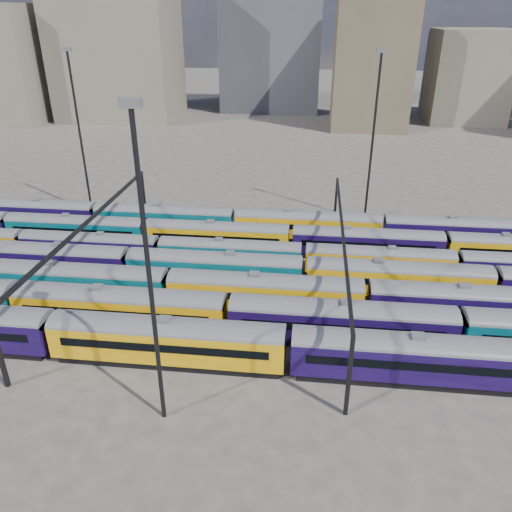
# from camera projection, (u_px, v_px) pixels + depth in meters

# --- Properties ---
(ground) EXTENTS (500.00, 500.00, 0.00)m
(ground) POSITION_uv_depth(u_px,v_px,m) (255.00, 288.00, 60.61)
(ground) COLOR #443F3A
(ground) RESTS_ON ground
(rake_0) EXTENTS (135.70, 3.31, 5.58)m
(rake_0) POSITION_uv_depth(u_px,v_px,m) (288.00, 345.00, 45.46)
(rake_0) COLOR black
(rake_0) RESTS_ON ground
(rake_1) EXTENTS (158.73, 3.31, 5.60)m
(rake_1) POSITION_uv_depth(u_px,v_px,m) (341.00, 318.00, 49.40)
(rake_1) COLOR black
(rake_1) RESTS_ON ground
(rake_2) EXTENTS (130.80, 3.19, 5.38)m
(rake_2) POSITION_uv_depth(u_px,v_px,m) (366.00, 295.00, 53.60)
(rake_2) COLOR black
(rake_2) RESTS_ON ground
(rake_3) EXTENTS (107.06, 3.14, 5.29)m
(rake_3) POSITION_uv_depth(u_px,v_px,m) (398.00, 276.00, 57.66)
(rake_3) COLOR black
(rake_3) RESTS_ON ground
(rake_4) EXTENTS (112.99, 2.76, 4.63)m
(rake_4) POSITION_uv_depth(u_px,v_px,m) (159.00, 247.00, 65.36)
(rake_4) COLOR black
(rake_4) RESTS_ON ground
(rake_5) EXTENTS (142.51, 2.98, 5.01)m
(rake_5) POSITION_uv_depth(u_px,v_px,m) (217.00, 233.00, 69.01)
(rake_5) COLOR black
(rake_5) RESTS_ON ground
(rake_6) EXTENTS (105.82, 3.10, 5.22)m
(rake_6) POSITION_uv_depth(u_px,v_px,m) (164.00, 216.00, 74.34)
(rake_6) COLOR black
(rake_6) RESTS_ON ground
(gantry_1) EXTENTS (0.35, 40.35, 8.03)m
(gantry_1) POSITION_uv_depth(u_px,v_px,m) (89.00, 229.00, 59.66)
(gantry_1) COLOR black
(gantry_1) RESTS_ON ground
(gantry_2) EXTENTS (0.35, 40.35, 8.03)m
(gantry_2) POSITION_uv_depth(u_px,v_px,m) (342.00, 241.00, 56.57)
(gantry_2) COLOR black
(gantry_2) RESTS_ON ground
(mast_1) EXTENTS (1.40, 0.50, 25.60)m
(mast_1) POSITION_uv_depth(u_px,v_px,m) (79.00, 128.00, 77.10)
(mast_1) COLOR black
(mast_1) RESTS_ON ground
(mast_2) EXTENTS (1.40, 0.50, 25.60)m
(mast_2) POSITION_uv_depth(u_px,v_px,m) (148.00, 268.00, 35.35)
(mast_2) COLOR black
(mast_2) RESTS_ON ground
(mast_3) EXTENTS (1.40, 0.50, 25.60)m
(mast_3) POSITION_uv_depth(u_px,v_px,m) (373.00, 133.00, 74.24)
(mast_3) COLOR black
(mast_3) RESTS_ON ground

